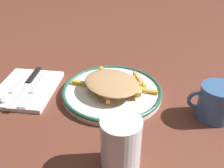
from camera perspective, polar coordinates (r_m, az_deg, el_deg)
ground_plane at (r=0.73m, az=-0.00°, el=-2.33°), size 2.60×2.60×0.00m
plate at (r=0.72m, az=-0.00°, el=-1.64°), size 0.28×0.28×0.02m
fries_heap at (r=0.70m, az=0.25°, el=0.13°), size 0.24×0.23×0.04m
napkin at (r=0.78m, az=-18.40°, el=-1.02°), size 0.17×0.21×0.01m
fork at (r=0.75m, az=-16.89°, el=-1.07°), size 0.02×0.18×0.01m
knife at (r=0.79m, az=-17.99°, el=0.31°), size 0.03×0.21×0.01m
spoon at (r=0.76m, az=-21.55°, el=-1.68°), size 0.03×0.15×0.01m
water_glass at (r=0.50m, az=1.95°, el=-13.33°), size 0.08×0.08×0.12m
coffee_mug at (r=0.67m, az=21.99°, el=-3.76°), size 0.11×0.09×0.09m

